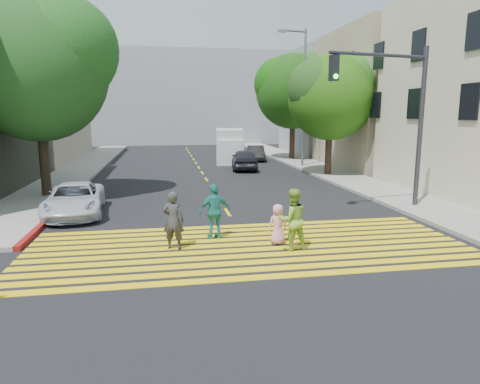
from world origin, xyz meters
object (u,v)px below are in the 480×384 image
object	(u,v)px
tree_right_near	(332,93)
silver_car	(228,150)
white_sedan	(75,199)
pedestrian_woman	(292,220)
traffic_signal	(398,105)
white_van	(230,147)
tree_left	(38,63)
tree_right_far	(294,87)
pedestrian_man	(173,220)
pedestrian_extra	(215,211)
dark_car_near	(244,159)
pedestrian_child	(278,224)
dark_car_parked	(256,153)

from	to	relation	value
tree_right_near	silver_car	world-z (taller)	tree_right_near
white_sedan	silver_car	bearing A→B (deg)	61.80
pedestrian_woman	traffic_signal	size ratio (longest dim) A/B	0.28
white_van	traffic_signal	bearing A→B (deg)	-70.66
tree_left	tree_right_far	world-z (taller)	tree_left
pedestrian_man	silver_car	distance (m)	27.33
tree_right_near	silver_car	distance (m)	14.64
traffic_signal	tree_right_far	bearing A→B (deg)	75.79
traffic_signal	pedestrian_woman	bearing A→B (deg)	-151.63
pedestrian_man	pedestrian_extra	xyz separation A→B (m)	(1.34, 0.90, 0.02)
tree_right_far	traffic_signal	size ratio (longest dim) A/B	1.36
pedestrian_woman	dark_car_near	world-z (taller)	pedestrian_woman
pedestrian_woman	silver_car	bearing A→B (deg)	-98.88
pedestrian_extra	dark_car_near	size ratio (longest dim) A/B	0.41
tree_right_far	pedestrian_man	bearing A→B (deg)	-114.80
white_sedan	pedestrian_woman	bearing A→B (deg)	-43.19
pedestrian_child	white_van	distance (m)	22.87
tree_left	white_sedan	distance (m)	7.20
tree_left	pedestrian_man	bearing A→B (deg)	-57.54
pedestrian_woman	pedestrian_child	xyz separation A→B (m)	(-0.28, 0.62, -0.29)
tree_right_far	white_sedan	bearing A→B (deg)	-128.63
pedestrian_child	tree_right_far	bearing A→B (deg)	-116.37
pedestrian_child	pedestrian_woman	bearing A→B (deg)	105.83
tree_left	pedestrian_woman	size ratio (longest dim) A/B	5.01
pedestrian_child	pedestrian_extra	distance (m)	2.11
dark_car_near	silver_car	size ratio (longest dim) A/B	0.93
tree_right_near	white_sedan	size ratio (longest dim) A/B	1.70
tree_right_far	pedestrian_child	bearing A→B (deg)	-107.97
pedestrian_woman	dark_car_parked	size ratio (longest dim) A/B	0.48
white_sedan	pedestrian_child	bearing A→B (deg)	-41.15
pedestrian_woman	traffic_signal	bearing A→B (deg)	-146.71
tree_left	pedestrian_man	xyz separation A→B (m)	(5.78, -9.09, -5.40)
silver_car	dark_car_near	bearing A→B (deg)	96.58
white_sedan	white_van	size ratio (longest dim) A/B	0.77
pedestrian_man	silver_car	world-z (taller)	pedestrian_man
pedestrian_child	white_sedan	distance (m)	8.70
traffic_signal	pedestrian_man	bearing A→B (deg)	-167.36
white_sedan	pedestrian_extra	bearing A→B (deg)	-43.89
pedestrian_extra	dark_car_near	bearing A→B (deg)	-115.85
white_sedan	dark_car_parked	xyz separation A→B (m)	(11.34, 18.41, -0.00)
tree_right_near	dark_car_parked	distance (m)	11.21
tree_left	pedestrian_extra	size ratio (longest dim) A/B	5.17
pedestrian_child	white_van	xyz separation A→B (m)	(1.95, 22.77, 0.65)
tree_right_far	pedestrian_woman	bearing A→B (deg)	-106.93
tree_right_near	pedestrian_child	distance (m)	16.14
dark_car_parked	white_van	distance (m)	2.61
tree_right_near	pedestrian_extra	distance (m)	16.19
pedestrian_extra	silver_car	distance (m)	26.20
tree_right_far	traffic_signal	xyz separation A→B (m)	(-1.66, -19.67, -1.84)
pedestrian_extra	white_sedan	xyz separation A→B (m)	(-5.15, 4.19, -0.26)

